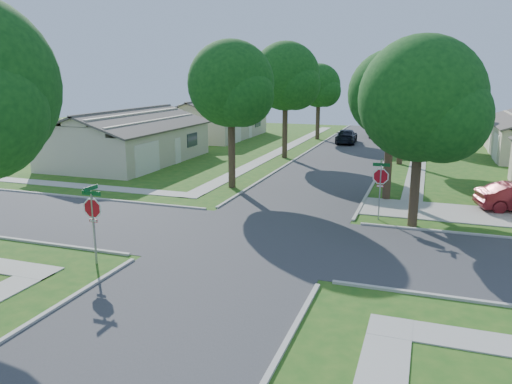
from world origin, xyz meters
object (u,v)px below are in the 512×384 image
object	(u,v)px
stop_sign_sw	(93,211)
tree_e_near	(393,98)
tree_e_far	(412,84)
tree_w_near	(232,88)
stop_sign_ne	(381,179)
tree_w_mid	(286,79)
car_curb_west	(346,136)
tree_w_far	(319,88)
tree_e_mid	(405,83)
house_nw_near	(129,143)
car_curb_east	(377,131)
tree_ne_corner	(422,105)
house_nw_far	(214,124)

from	to	relation	value
stop_sign_sw	tree_e_near	xyz separation A→B (m)	(9.45, 13.71, 3.61)
stop_sign_sw	tree_e_far	world-z (taller)	tree_e_far
tree_w_near	stop_sign_ne	bearing A→B (deg)	-24.74
tree_w_mid	car_curb_west	size ratio (longest dim) A/B	1.93
tree_w_mid	tree_w_far	distance (m)	13.04
tree_w_near	tree_w_mid	size ratio (longest dim) A/B	0.94
tree_w_near	car_curb_west	distance (m)	23.70
tree_e_mid	tree_w_far	xyz separation A→B (m)	(-9.41, 13.00, -0.75)
stop_sign_sw	car_curb_west	xyz separation A→B (m)	(3.50, 36.52, -1.31)
tree_e_far	house_nw_near	xyz separation A→B (m)	(-20.75, -19.01, -4.46)
tree_e_far	tree_w_mid	size ratio (longest dim) A/B	0.91
tree_w_far	car_curb_east	xyz separation A→B (m)	(5.85, 3.81, -4.81)
car_curb_west	tree_e_mid	bearing A→B (deg)	114.44
tree_e_mid	tree_w_mid	world-z (taller)	tree_w_mid
tree_e_near	tree_w_near	size ratio (longest dim) A/B	0.92
stop_sign_sw	tree_ne_corner	size ratio (longest dim) A/B	0.34
stop_sign_ne	tree_e_far	xyz separation A→B (m)	(0.05, 29.31, 3.95)
car_curb_west	tree_ne_corner	bearing A→B (deg)	100.89
tree_w_near	tree_e_near	bearing A→B (deg)	-0.00
tree_e_near	tree_ne_corner	size ratio (longest dim) A/B	0.96
stop_sign_ne	tree_e_far	world-z (taller)	tree_e_far
house_nw_far	tree_e_mid	bearing A→B (deg)	-27.91
car_curb_east	car_curb_west	world-z (taller)	car_curb_west
car_curb_east	tree_w_near	bearing A→B (deg)	-106.52
stop_sign_sw	tree_w_far	size ratio (longest dim) A/B	0.37
tree_w_far	house_nw_near	bearing A→B (deg)	-120.82
car_curb_east	tree_ne_corner	bearing A→B (deg)	-86.32
tree_e_near	tree_w_mid	size ratio (longest dim) A/B	0.87
tree_ne_corner	car_curb_west	distance (m)	29.04
stop_sign_sw	stop_sign_ne	distance (m)	13.29
tree_w_mid	car_curb_east	bearing A→B (deg)	70.85
tree_ne_corner	tree_e_far	bearing A→B (deg)	93.09
tree_e_far	house_nw_near	bearing A→B (deg)	-137.50
tree_w_near	tree_w_far	world-z (taller)	tree_w_near
tree_ne_corner	house_nw_far	world-z (taller)	tree_ne_corner
tree_e_near	house_nw_near	size ratio (longest dim) A/B	0.61
tree_e_near	car_curb_east	distance (m)	29.45
stop_sign_ne	tree_e_near	xyz separation A→B (m)	(0.05, 4.31, 3.61)
stop_sign_sw	tree_w_far	distance (m)	38.86
tree_w_near	house_nw_far	bearing A→B (deg)	116.27
stop_sign_sw	tree_e_mid	xyz separation A→B (m)	(9.46, 25.71, 4.22)
car_curb_west	stop_sign_sw	bearing A→B (deg)	80.11
stop_sign_ne	car_curb_west	world-z (taller)	stop_sign_ne
house_nw_near	stop_sign_sw	bearing A→B (deg)	-60.17
stop_sign_ne	tree_e_far	size ratio (longest dim) A/B	0.34
tree_e_near	tree_ne_corner	xyz separation A→B (m)	(1.61, -4.80, -0.05)
tree_e_mid	car_curb_west	size ratio (longest dim) A/B	1.86
tree_w_far	house_nw_near	size ratio (longest dim) A/B	0.59
tree_w_mid	tree_e_mid	bearing A→B (deg)	-0.00
stop_sign_sw	tree_w_mid	bearing A→B (deg)	89.87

